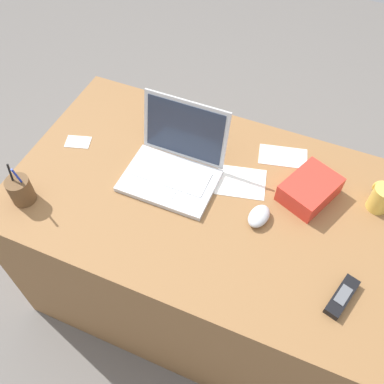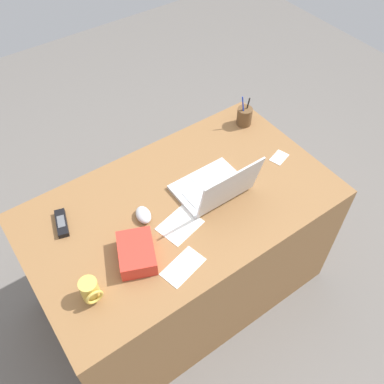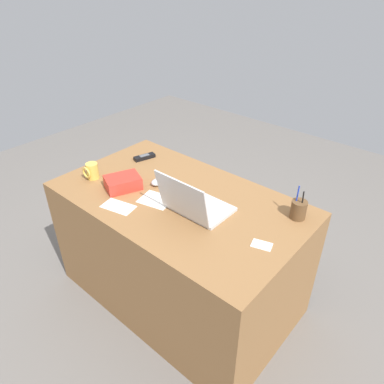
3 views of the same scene
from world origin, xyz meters
name	(u,v)px [view 1 (image 1 of 3)]	position (x,y,z in m)	size (l,w,h in m)	color
ground_plane	(206,289)	(0.00, 0.00, 0.00)	(6.00, 6.00, 0.00)	slate
desk	(208,250)	(0.00, 0.00, 0.38)	(1.40, 0.82, 0.75)	olive
laptop	(175,163)	(-0.16, 0.05, 0.80)	(0.32, 0.28, 0.24)	silver
computer_mouse	(259,216)	(0.18, -0.03, 0.77)	(0.06, 0.10, 0.04)	silver
coffee_mug_white	(381,197)	(0.53, 0.18, 0.80)	(0.07, 0.08, 0.10)	#E0BC4C
cordless_phone	(342,297)	(0.48, -0.20, 0.76)	(0.08, 0.15, 0.03)	black
pen_holder	(21,190)	(-0.58, -0.26, 0.80)	(0.08, 0.08, 0.18)	brown
snack_bag	(310,189)	(0.30, 0.13, 0.79)	(0.14, 0.19, 0.07)	red
paper_note_near_laptop	(78,142)	(-0.56, 0.04, 0.75)	(0.09, 0.06, 0.00)	white
paper_note_left	(283,156)	(0.18, 0.27, 0.75)	(0.18, 0.10, 0.00)	white
paper_note_right	(241,182)	(0.07, 0.10, 0.75)	(0.17, 0.14, 0.00)	white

